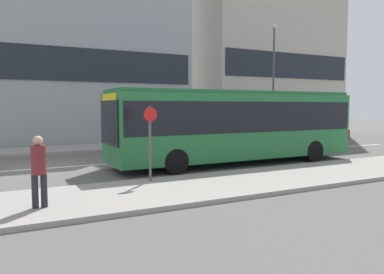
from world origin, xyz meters
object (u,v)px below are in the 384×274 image
at_px(city_bus, 236,122).
at_px(street_lamp, 274,71).
at_px(parked_car_0, 265,135).
at_px(pedestrian_near_stop, 39,167).
at_px(bus_stop_sign, 150,137).
at_px(parked_car_1, 320,132).

relative_size(city_bus, street_lamp, 1.38).
relative_size(parked_car_0, street_lamp, 0.53).
height_order(pedestrian_near_stop, bus_stop_sign, bus_stop_sign).
height_order(parked_car_0, parked_car_1, parked_car_1).
distance_m(pedestrian_near_stop, bus_stop_sign, 3.93).
height_order(parked_car_1, bus_stop_sign, bus_stop_sign).
bearing_deg(pedestrian_near_stop, parked_car_1, 28.48).
distance_m(bus_stop_sign, street_lamp, 16.83).
bearing_deg(parked_car_1, bus_stop_sign, -153.01).
bearing_deg(parked_car_1, pedestrian_near_stop, -153.04).
height_order(parked_car_0, bus_stop_sign, bus_stop_sign).
bearing_deg(pedestrian_near_stop, street_lamp, 36.45).
relative_size(parked_car_1, bus_stop_sign, 1.65).
height_order(city_bus, street_lamp, street_lamp).
height_order(pedestrian_near_stop, street_lamp, street_lamp).
distance_m(parked_car_1, street_lamp, 5.52).
bearing_deg(bus_stop_sign, street_lamp, 36.85).
height_order(parked_car_0, street_lamp, street_lamp).
relative_size(city_bus, pedestrian_near_stop, 6.58).
xyz_separation_m(city_bus, bus_stop_sign, (-4.99, -2.51, -0.28)).
bearing_deg(city_bus, parked_car_1, 31.21).
xyz_separation_m(city_bus, parked_car_0, (6.33, 5.84, -1.21)).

